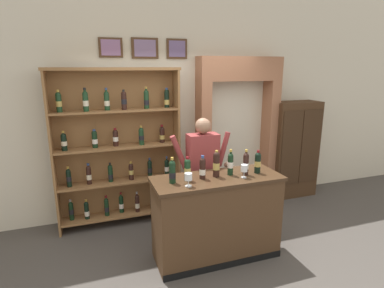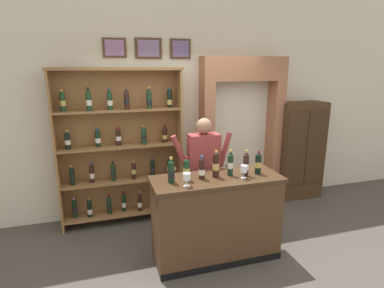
{
  "view_description": "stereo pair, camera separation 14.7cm",
  "coord_description": "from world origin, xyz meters",
  "px_view_note": "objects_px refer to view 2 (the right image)",
  "views": [
    {
      "loc": [
        -1.29,
        -3.11,
        2.27
      ],
      "look_at": [
        -0.12,
        0.24,
        1.39
      ],
      "focal_mm": 28.97,
      "sensor_mm": 36.0,
      "label": 1
    },
    {
      "loc": [
        -1.15,
        -3.16,
        2.27
      ],
      "look_at": [
        -0.12,
        0.24,
        1.39
      ],
      "focal_mm": 28.97,
      "sensor_mm": 36.0,
      "label": 2
    }
  ],
  "objects_px": {
    "side_cabinet": "(298,150)",
    "wine_glass_spare": "(187,177)",
    "tasting_bottle_grappa": "(187,169)",
    "tasting_bottle_brunello": "(230,164)",
    "tasting_bottle_rosso": "(171,171)",
    "wine_glass_left": "(244,169)",
    "shopkeeper": "(204,165)",
    "tasting_bottle_vin_santo": "(258,163)",
    "wine_shelf": "(121,144)",
    "tasting_bottle_super_tuscan": "(246,164)",
    "tasting_bottle_bianco": "(216,164)",
    "tasting_bottle_prosecco": "(202,168)",
    "tasting_counter": "(216,218)"
  },
  "relations": [
    {
      "from": "tasting_bottle_super_tuscan",
      "to": "wine_glass_spare",
      "type": "xyz_separation_m",
      "value": [
        -0.76,
        -0.13,
        -0.04
      ]
    },
    {
      "from": "side_cabinet",
      "to": "tasting_counter",
      "type": "xyz_separation_m",
      "value": [
        -2.05,
        -1.31,
        -0.34
      ]
    },
    {
      "from": "shopkeeper",
      "to": "tasting_bottle_vin_santo",
      "type": "distance_m",
      "value": 0.75
    },
    {
      "from": "tasting_bottle_grappa",
      "to": "tasting_bottle_prosecco",
      "type": "distance_m",
      "value": 0.18
    },
    {
      "from": "tasting_bottle_grappa",
      "to": "tasting_bottle_brunello",
      "type": "height_order",
      "value": "tasting_bottle_brunello"
    },
    {
      "from": "tasting_bottle_rosso",
      "to": "tasting_bottle_prosecco",
      "type": "xyz_separation_m",
      "value": [
        0.36,
        0.02,
        -0.01
      ]
    },
    {
      "from": "wine_glass_spare",
      "to": "side_cabinet",
      "type": "bearing_deg",
      "value": 30.97
    },
    {
      "from": "wine_shelf",
      "to": "tasting_bottle_brunello",
      "type": "height_order",
      "value": "wine_shelf"
    },
    {
      "from": "shopkeeper",
      "to": "tasting_bottle_brunello",
      "type": "bearing_deg",
      "value": -72.16
    },
    {
      "from": "tasting_bottle_prosecco",
      "to": "wine_glass_spare",
      "type": "bearing_deg",
      "value": -142.72
    },
    {
      "from": "tasting_bottle_bianco",
      "to": "tasting_bottle_brunello",
      "type": "xyz_separation_m",
      "value": [
        0.18,
        -0.0,
        -0.01
      ]
    },
    {
      "from": "side_cabinet",
      "to": "wine_glass_spare",
      "type": "xyz_separation_m",
      "value": [
        -2.46,
        -1.47,
        0.28
      ]
    },
    {
      "from": "tasting_bottle_rosso",
      "to": "tasting_bottle_prosecco",
      "type": "bearing_deg",
      "value": 2.86
    },
    {
      "from": "tasting_bottle_prosecco",
      "to": "tasting_bottle_rosso",
      "type": "bearing_deg",
      "value": -177.14
    },
    {
      "from": "side_cabinet",
      "to": "tasting_bottle_brunello",
      "type": "height_order",
      "value": "side_cabinet"
    },
    {
      "from": "wine_shelf",
      "to": "tasting_bottle_bianco",
      "type": "relative_size",
      "value": 7.18
    },
    {
      "from": "wine_shelf",
      "to": "tasting_bottle_brunello",
      "type": "distance_m",
      "value": 1.71
    },
    {
      "from": "tasting_bottle_grappa",
      "to": "tasting_bottle_vin_santo",
      "type": "relative_size",
      "value": 0.97
    },
    {
      "from": "tasting_bottle_grappa",
      "to": "wine_glass_spare",
      "type": "bearing_deg",
      "value": -105.39
    },
    {
      "from": "tasting_bottle_prosecco",
      "to": "tasting_bottle_super_tuscan",
      "type": "relative_size",
      "value": 0.89
    },
    {
      "from": "tasting_bottle_brunello",
      "to": "wine_glass_left",
      "type": "bearing_deg",
      "value": -52.09
    },
    {
      "from": "side_cabinet",
      "to": "tasting_bottle_vin_santo",
      "type": "distance_m",
      "value": 2.05
    },
    {
      "from": "side_cabinet",
      "to": "wine_glass_spare",
      "type": "relative_size",
      "value": 11.43
    },
    {
      "from": "tasting_counter",
      "to": "wine_glass_left",
      "type": "xyz_separation_m",
      "value": [
        0.28,
        -0.11,
        0.62
      ]
    },
    {
      "from": "tasting_bottle_grappa",
      "to": "tasting_bottle_vin_santo",
      "type": "bearing_deg",
      "value": -2.59
    },
    {
      "from": "tasting_bottle_prosecco",
      "to": "tasting_bottle_super_tuscan",
      "type": "bearing_deg",
      "value": -4.95
    },
    {
      "from": "tasting_bottle_vin_santo",
      "to": "side_cabinet",
      "type": "bearing_deg",
      "value": 41.07
    },
    {
      "from": "tasting_bottle_prosecco",
      "to": "tasting_bottle_vin_santo",
      "type": "height_order",
      "value": "tasting_bottle_vin_santo"
    },
    {
      "from": "shopkeeper",
      "to": "tasting_bottle_vin_santo",
      "type": "relative_size",
      "value": 5.8
    },
    {
      "from": "tasting_counter",
      "to": "tasting_bottle_super_tuscan",
      "type": "xyz_separation_m",
      "value": [
        0.35,
        -0.03,
        0.65
      ]
    },
    {
      "from": "tasting_bottle_grappa",
      "to": "tasting_bottle_super_tuscan",
      "type": "xyz_separation_m",
      "value": [
        0.71,
        -0.05,
        0.01
      ]
    },
    {
      "from": "shopkeeper",
      "to": "wine_glass_spare",
      "type": "distance_m",
      "value": 0.81
    },
    {
      "from": "tasting_bottle_vin_santo",
      "to": "tasting_bottle_grappa",
      "type": "bearing_deg",
      "value": 177.41
    },
    {
      "from": "tasting_counter",
      "to": "wine_glass_left",
      "type": "relative_size",
      "value": 9.78
    },
    {
      "from": "wine_shelf",
      "to": "tasting_bottle_brunello",
      "type": "xyz_separation_m",
      "value": [
        1.17,
        -1.25,
        -0.02
      ]
    },
    {
      "from": "tasting_counter",
      "to": "shopkeeper",
      "type": "relative_size",
      "value": 0.93
    },
    {
      "from": "tasting_bottle_rosso",
      "to": "tasting_bottle_super_tuscan",
      "type": "height_order",
      "value": "tasting_bottle_super_tuscan"
    },
    {
      "from": "tasting_bottle_grappa",
      "to": "wine_glass_left",
      "type": "bearing_deg",
      "value": -11.74
    },
    {
      "from": "tasting_bottle_rosso",
      "to": "wine_glass_left",
      "type": "relative_size",
      "value": 1.88
    },
    {
      "from": "side_cabinet",
      "to": "tasting_bottle_vin_santo",
      "type": "bearing_deg",
      "value": -138.93
    },
    {
      "from": "tasting_bottle_brunello",
      "to": "side_cabinet",
      "type": "bearing_deg",
      "value": 34.57
    },
    {
      "from": "tasting_counter",
      "to": "tasting_bottle_vin_santo",
      "type": "distance_m",
      "value": 0.83
    },
    {
      "from": "wine_shelf",
      "to": "tasting_counter",
      "type": "bearing_deg",
      "value": -52.08
    },
    {
      "from": "wine_shelf",
      "to": "tasting_bottle_brunello",
      "type": "bearing_deg",
      "value": -46.89
    },
    {
      "from": "tasting_bottle_vin_santo",
      "to": "wine_glass_spare",
      "type": "relative_size",
      "value": 1.91
    },
    {
      "from": "tasting_bottle_bianco",
      "to": "wine_glass_left",
      "type": "xyz_separation_m",
      "value": [
        0.29,
        -0.14,
        -0.05
      ]
    },
    {
      "from": "wine_shelf",
      "to": "tasting_bottle_prosecco",
      "type": "bearing_deg",
      "value": -57.21
    },
    {
      "from": "tasting_bottle_rosso",
      "to": "tasting_bottle_brunello",
      "type": "bearing_deg",
      "value": 2.32
    },
    {
      "from": "shopkeeper",
      "to": "wine_glass_left",
      "type": "bearing_deg",
      "value": -67.14
    },
    {
      "from": "wine_shelf",
      "to": "shopkeeper",
      "type": "bearing_deg",
      "value": -36.66
    }
  ]
}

